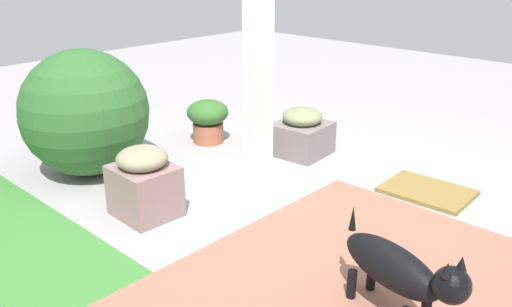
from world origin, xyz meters
The scene contains 8 objects.
ground_plane centered at (0.00, 0.00, 0.00)m, with size 12.00×12.00×0.00m, color #9F9A9C.
porch_pillar centered at (0.39, -0.16, 1.07)m, with size 0.15×0.15×2.15m, color white.
stone_planter_nearest centered at (0.60, -0.92, 0.18)m, with size 0.44×0.46×0.40m.
stone_planter_far centered at (0.64, 0.62, 0.22)m, with size 0.40×0.36×0.46m.
round_shrub centered at (1.53, 0.48, 0.47)m, with size 0.94×0.94×0.94m, color #2C5D28.
terracotta_pot_broad centered at (1.39, -0.59, 0.22)m, with size 0.36×0.36×0.38m.
dog centered at (-1.06, 0.47, 0.27)m, with size 0.68×0.31×0.47m.
doormat centered at (-0.53, -0.92, 0.01)m, with size 0.58×0.44×0.03m, color olive.
Camera 1 is at (-1.99, 2.40, 1.60)m, focal length 37.74 mm.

